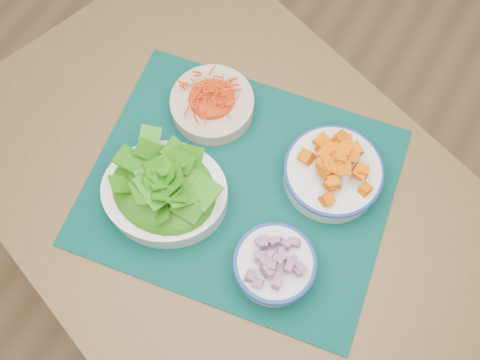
% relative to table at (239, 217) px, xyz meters
% --- Properties ---
extents(ground, '(4.00, 4.00, 0.00)m').
position_rel_table_xyz_m(ground, '(-0.23, 0.22, -0.65)').
color(ground, '#966F48').
rests_on(ground, ground).
extents(table, '(1.38, 1.12, 0.75)m').
position_rel_table_xyz_m(table, '(0.00, 0.00, 0.00)').
color(table, brown).
rests_on(table, ground).
extents(placemat, '(0.67, 0.58, 0.00)m').
position_rel_table_xyz_m(placemat, '(-0.01, 0.03, 0.10)').
color(placemat, '#012B27').
rests_on(placemat, table).
extents(carrot_bowl, '(0.19, 0.19, 0.07)m').
position_rel_table_xyz_m(carrot_bowl, '(-0.15, 0.15, 0.14)').
color(carrot_bowl, beige).
rests_on(carrot_bowl, placemat).
extents(squash_bowl, '(0.20, 0.20, 0.10)m').
position_rel_table_xyz_m(squash_bowl, '(0.13, 0.14, 0.15)').
color(squash_bowl, silver).
rests_on(squash_bowl, placemat).
extents(lettuce_bowl, '(0.30, 0.28, 0.11)m').
position_rel_table_xyz_m(lettuce_bowl, '(-0.12, -0.07, 0.15)').
color(lettuce_bowl, white).
rests_on(lettuce_bowl, placemat).
extents(onion_bowl, '(0.16, 0.16, 0.08)m').
position_rel_table_xyz_m(onion_bowl, '(0.13, -0.08, 0.14)').
color(onion_bowl, silver).
rests_on(onion_bowl, placemat).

